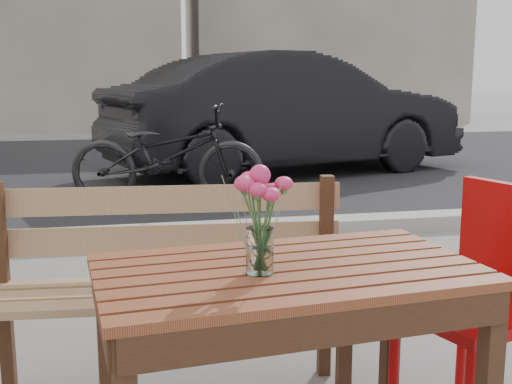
# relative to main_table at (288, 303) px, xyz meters

# --- Properties ---
(street) EXTENTS (30.00, 8.12, 0.12)m
(street) POSITION_rel_main_table_xyz_m (-0.11, 4.96, -0.53)
(street) COLOR black
(street) RESTS_ON ground
(main_table) EXTENTS (1.14, 0.74, 0.67)m
(main_table) POSITION_rel_main_table_xyz_m (0.00, 0.00, 0.00)
(main_table) COLOR maroon
(main_table) RESTS_ON ground
(main_bench) EXTENTS (1.39, 0.52, 0.84)m
(main_bench) POSITION_rel_main_table_xyz_m (-0.30, 0.62, -0.05)
(main_bench) COLOR #98784F
(main_bench) RESTS_ON ground
(red_chair) EXTENTS (0.52, 0.52, 0.84)m
(red_chair) POSITION_rel_main_table_xyz_m (0.74, 0.17, -0.07)
(red_chair) COLOR #A30707
(red_chair) RESTS_ON ground
(main_vase) EXTENTS (0.16, 0.16, 0.30)m
(main_vase) POSITION_rel_main_table_xyz_m (-0.09, -0.04, 0.30)
(main_vase) COLOR white
(main_vase) RESTS_ON main_table
(parked_car) EXTENTS (4.74, 2.79, 1.48)m
(parked_car) POSITION_rel_main_table_xyz_m (1.57, 6.03, 0.18)
(parked_car) COLOR black
(parked_car) RESTS_ON ground
(bicycle) EXTENTS (1.92, 1.09, 0.95)m
(bicycle) POSITION_rel_main_table_xyz_m (-0.04, 4.27, -0.08)
(bicycle) COLOR black
(bicycle) RESTS_ON ground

